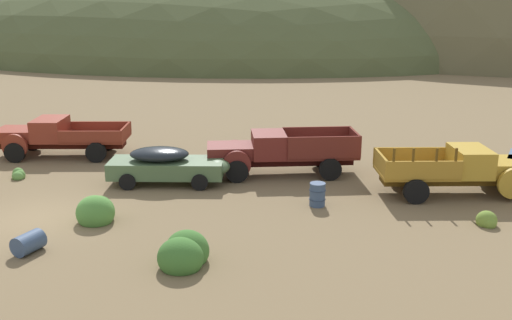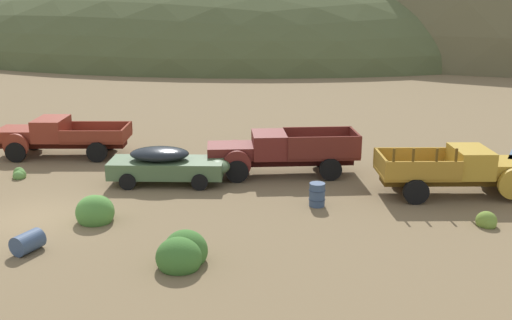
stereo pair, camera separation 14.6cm
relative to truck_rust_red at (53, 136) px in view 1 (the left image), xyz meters
The scene contains 12 objects.
ground_plane 8.72m from the truck_rust_red, 64.46° to the right, with size 300.00×300.00×0.00m, color brown.
hill_center 61.63m from the truck_rust_red, 97.67° to the left, with size 89.68×65.53×27.67m, color #4C5633.
truck_rust_red is the anchor object (origin of this frame).
car_weathered_green 7.73m from the truck_rust_red, 22.63° to the right, with size 5.23×2.63×1.57m.
truck_oxblood 11.14m from the truck_rust_red, ahead, with size 6.79×3.69×1.91m.
truck_mustard 19.12m from the truck_rust_red, ahead, with size 6.36×3.44×2.16m.
oil_drum_by_truck 14.19m from the truck_rust_red, 18.22° to the right, with size 0.63×0.63×0.89m.
oil_drum_tipped 11.64m from the truck_rust_red, 63.27° to the right, with size 0.83×1.03×0.64m.
bush_between_trucks 20.10m from the truck_rust_red, 15.07° to the right, with size 0.71×0.68×0.67m.
bush_near_barrel 14.43m from the truck_rust_red, 45.25° to the right, with size 1.39×1.70×1.24m.
bush_front_left 9.75m from the truck_rust_red, 51.24° to the right, with size 1.34×1.31×1.24m.
bush_front_right 3.75m from the truck_rust_red, 83.38° to the right, with size 0.64×0.71×0.56m.
Camera 1 is at (11.66, -17.15, 7.56)m, focal length 40.59 mm.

